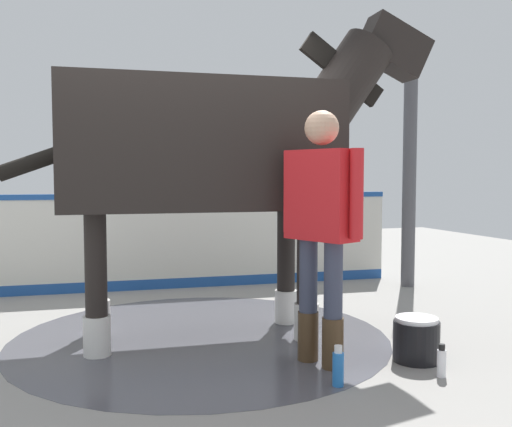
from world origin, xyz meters
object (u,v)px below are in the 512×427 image
Objects in this scene: wash_bucket at (416,339)px; bottle_spray at (338,368)px; horse at (215,149)px; handler at (321,217)px; bottle_shampoo at (442,362)px.

wash_bucket reaches higher than bottle_spray.
horse is 2.01m from bottle_spray.
wash_bucket is 0.80m from bottle_spray.
handler is at bearing 80.20° from bottle_spray.
handler is 6.79× the size of bottle_spray.
bottle_shampoo is 0.84× the size of bottle_spray.
handler is at bearing 166.58° from wash_bucket.
wash_bucket is at bearing -37.56° from horse.
handler is at bearing -55.98° from horse.
handler is 1.13m from wash_bucket.
bottle_shampoo is (-0.03, -0.33, -0.06)m from wash_bucket.
bottle_spray is at bearing 174.64° from bottle_shampoo.
horse is 13.58× the size of bottle_spray.
bottle_shampoo is (1.18, -1.40, -1.45)m from horse.
bottle_spray is at bearing -67.28° from horse.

